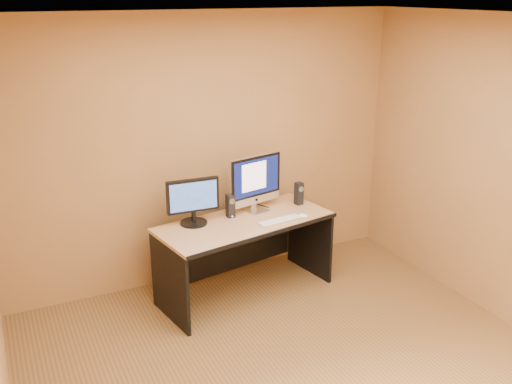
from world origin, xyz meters
TOP-DOWN VIEW (x-y plane):
  - floor at (0.00, 0.00)m, footprint 4.00×4.00m
  - walls at (0.00, 0.00)m, footprint 4.00×4.00m
  - ceiling at (0.00, 0.00)m, footprint 4.00×4.00m
  - desk at (0.14, 1.43)m, footprint 1.72×0.98m
  - imac at (0.35, 1.60)m, footprint 0.61×0.33m
  - second_monitor at (-0.30, 1.57)m, footprint 0.50×0.27m
  - speaker_left at (0.06, 1.58)m, footprint 0.07×0.08m
  - speaker_right at (0.81, 1.59)m, footprint 0.07×0.08m
  - keyboard at (0.43, 1.28)m, footprint 0.45×0.17m
  - mouse at (0.67, 1.27)m, footprint 0.09×0.12m
  - cable_a at (0.45, 1.73)m, footprint 0.09×0.21m
  - cable_b at (0.34, 1.69)m, footprint 0.03×0.18m

SIDE VIEW (x-z plane):
  - floor at x=0.00m, z-range 0.00..0.00m
  - desk at x=0.14m, z-range 0.00..0.75m
  - cable_a at x=0.45m, z-range 0.75..0.76m
  - cable_b at x=0.34m, z-range 0.75..0.76m
  - keyboard at x=0.43m, z-range 0.75..0.77m
  - mouse at x=0.67m, z-range 0.75..0.79m
  - speaker_left at x=0.06m, z-range 0.75..0.98m
  - speaker_right at x=0.81m, z-range 0.75..0.98m
  - second_monitor at x=-0.30m, z-range 0.75..1.18m
  - imac at x=0.35m, z-range 0.75..1.31m
  - walls at x=0.00m, z-range 0.00..2.60m
  - ceiling at x=0.00m, z-range 2.60..2.60m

